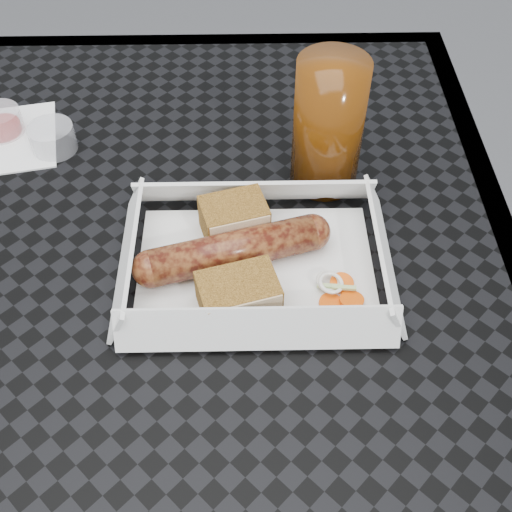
{
  "coord_description": "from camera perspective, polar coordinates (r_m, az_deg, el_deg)",
  "views": [
    {
      "loc": [
        0.13,
        -0.4,
        1.21
      ],
      "look_at": [
        0.14,
        -0.03,
        0.78
      ],
      "focal_mm": 45.0,
      "sensor_mm": 36.0,
      "label": 1
    }
  ],
  "objects": [
    {
      "name": "patio_table",
      "position": [
        0.69,
        -11.67,
        -4.1
      ],
      "size": [
        0.8,
        0.8,
        0.74
      ],
      "color": "black",
      "rests_on": "ground"
    },
    {
      "name": "food_tray",
      "position": [
        0.6,
        -0.02,
        -1.02
      ],
      "size": [
        0.22,
        0.15,
        0.0
      ],
      "primitive_type": "cube",
      "color": "white",
      "rests_on": "patio_table"
    },
    {
      "name": "bratwurst",
      "position": [
        0.59,
        -2.02,
        0.53
      ],
      "size": [
        0.18,
        0.08,
        0.04
      ],
      "rotation": [
        0.0,
        0.0,
        0.28
      ],
      "color": "brown",
      "rests_on": "food_tray"
    },
    {
      "name": "bread_near",
      "position": [
        0.62,
        -1.96,
        3.32
      ],
      "size": [
        0.07,
        0.06,
        0.04
      ],
      "primitive_type": "cube",
      "rotation": [
        0.0,
        0.0,
        0.28
      ],
      "color": "olive",
      "rests_on": "food_tray"
    },
    {
      "name": "bread_far",
      "position": [
        0.56,
        -1.58,
        -3.45
      ],
      "size": [
        0.08,
        0.06,
        0.03
      ],
      "primitive_type": "cube",
      "rotation": [
        0.0,
        0.0,
        0.28
      ],
      "color": "olive",
      "rests_on": "food_tray"
    },
    {
      "name": "veg_garnish",
      "position": [
        0.59,
        7.31,
        -3.09
      ],
      "size": [
        0.03,
        0.03,
        0.0
      ],
      "color": "#EE540A",
      "rests_on": "food_tray"
    },
    {
      "name": "napkin",
      "position": [
        0.79,
        -21.67,
        9.56
      ],
      "size": [
        0.14,
        0.14,
        0.0
      ],
      "primitive_type": "cube",
      "rotation": [
        0.0,
        0.0,
        0.2
      ],
      "color": "white",
      "rests_on": "patio_table"
    },
    {
      "name": "condiment_cup_sauce",
      "position": [
        0.8,
        -21.8,
        10.97
      ],
      "size": [
        0.05,
        0.05,
        0.03
      ],
      "primitive_type": "cylinder",
      "color": "#97100B",
      "rests_on": "patio_table"
    },
    {
      "name": "condiment_cup_empty",
      "position": [
        0.75,
        -17.64,
        9.95
      ],
      "size": [
        0.05,
        0.05,
        0.03
      ],
      "primitive_type": "cylinder",
      "color": "silver",
      "rests_on": "patio_table"
    },
    {
      "name": "drink_glass",
      "position": [
        0.65,
        6.44,
        11.45
      ],
      "size": [
        0.07,
        0.07,
        0.14
      ],
      "primitive_type": "cylinder",
      "color": "#4F2506",
      "rests_on": "patio_table"
    }
  ]
}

